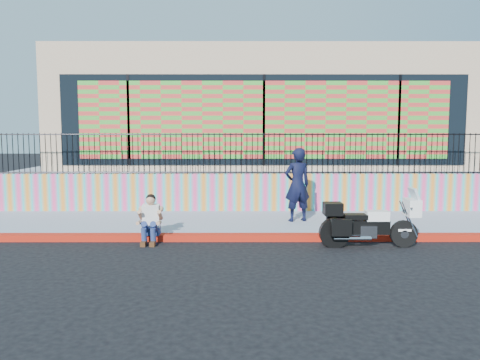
{
  "coord_description": "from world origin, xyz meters",
  "views": [
    {
      "loc": [
        -0.77,
        -10.5,
        2.46
      ],
      "look_at": [
        -0.75,
        1.2,
        1.27
      ],
      "focal_mm": 35.0,
      "sensor_mm": 36.0,
      "label": 1
    }
  ],
  "objects": [
    {
      "name": "mural_wall",
      "position": [
        0.0,
        3.25,
        0.7
      ],
      "size": [
        16.0,
        0.2,
        1.1
      ],
      "primitive_type": "cube",
      "color": "#FF4388",
      "rests_on": "sidewalk"
    },
    {
      "name": "police_officer",
      "position": [
        0.75,
        1.59,
        1.11
      ],
      "size": [
        0.8,
        0.64,
        1.92
      ],
      "primitive_type": "imported",
      "rotation": [
        0.0,
        0.0,
        3.43
      ],
      "color": "black",
      "rests_on": "sidewalk"
    },
    {
      "name": "red_curb",
      "position": [
        0.0,
        0.0,
        0.07
      ],
      "size": [
        16.0,
        0.3,
        0.15
      ],
      "primitive_type": "cube",
      "color": "red",
      "rests_on": "ground"
    },
    {
      "name": "elevated_platform",
      "position": [
        0.0,
        8.35,
        0.62
      ],
      "size": [
        16.0,
        10.0,
        1.25
      ],
      "primitive_type": "cube",
      "color": "#8B93A7",
      "rests_on": "ground"
    },
    {
      "name": "seated_man",
      "position": [
        -2.76,
        -0.25,
        0.45
      ],
      "size": [
        0.54,
        0.71,
        1.06
      ],
      "color": "navy",
      "rests_on": "ground"
    },
    {
      "name": "metal_fence",
      "position": [
        0.0,
        3.25,
        1.85
      ],
      "size": [
        15.8,
        0.04,
        1.2
      ],
      "primitive_type": null,
      "color": "black",
      "rests_on": "mural_wall"
    },
    {
      "name": "storefront_building",
      "position": [
        0.0,
        8.13,
        3.25
      ],
      "size": [
        14.0,
        8.06,
        4.0
      ],
      "color": "tan",
      "rests_on": "elevated_platform"
    },
    {
      "name": "ground",
      "position": [
        0.0,
        0.0,
        0.0
      ],
      "size": [
        90.0,
        90.0,
        0.0
      ],
      "primitive_type": "plane",
      "color": "black",
      "rests_on": "ground"
    },
    {
      "name": "police_motorcycle",
      "position": [
        1.99,
        -0.62,
        0.54
      ],
      "size": [
        2.08,
        0.69,
        1.29
      ],
      "color": "black",
      "rests_on": "ground"
    },
    {
      "name": "sidewalk",
      "position": [
        0.0,
        1.65,
        0.07
      ],
      "size": [
        16.0,
        3.0,
        0.15
      ],
      "primitive_type": "cube",
      "color": "#8B93A7",
      "rests_on": "ground"
    }
  ]
}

